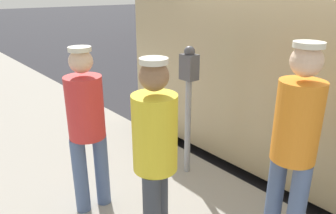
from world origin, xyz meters
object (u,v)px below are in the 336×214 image
at_px(parking_meter_near, 189,90).
at_px(pedestrian_in_orange, 295,140).
at_px(pedestrian_in_yellow, 155,151).
at_px(parked_van, 330,85).
at_px(pedestrian_in_red, 87,122).

bearing_deg(parking_meter_near, pedestrian_in_orange, 81.30).
bearing_deg(pedestrian_in_yellow, parked_van, 177.07).
bearing_deg(pedestrian_in_red, pedestrian_in_yellow, 98.27).
xyz_separation_m(pedestrian_in_yellow, parked_van, (-2.56, 0.13, 0.06)).
relative_size(parking_meter_near, pedestrian_in_red, 0.94).
relative_size(pedestrian_in_yellow, parked_van, 0.32).
xyz_separation_m(pedestrian_in_orange, pedestrian_in_red, (0.97, -1.52, -0.08)).
distance_m(pedestrian_in_red, parked_van, 2.87).
bearing_deg(parking_meter_near, pedestrian_in_red, -5.86).
bearing_deg(pedestrian_in_red, parked_van, 159.50).
bearing_deg(pedestrian_in_yellow, pedestrian_in_orange, 142.54).
relative_size(parking_meter_near, parked_van, 0.29).
xyz_separation_m(pedestrian_in_orange, pedestrian_in_yellow, (0.85, -0.65, -0.07)).
distance_m(pedestrian_in_orange, pedestrian_in_yellow, 1.07).
height_order(pedestrian_in_orange, pedestrian_in_yellow, pedestrian_in_orange).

